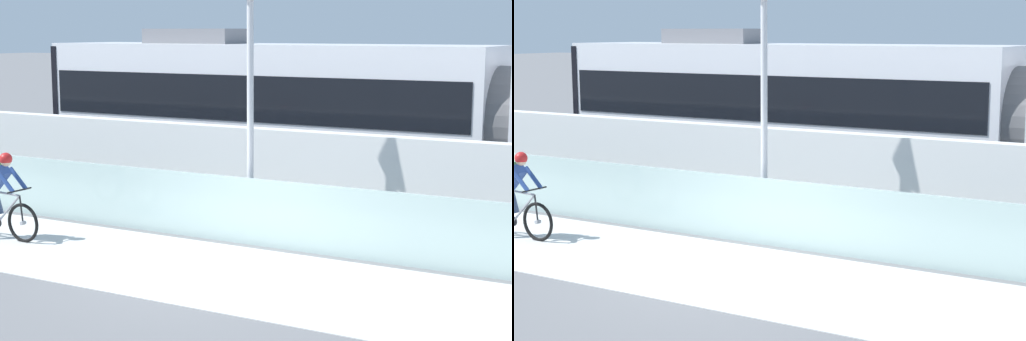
% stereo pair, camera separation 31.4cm
% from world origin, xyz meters
% --- Properties ---
extents(ground_plane, '(200.00, 200.00, 0.00)m').
position_xyz_m(ground_plane, '(0.00, 0.00, 0.00)').
color(ground_plane, slate).
extents(bike_path_deck, '(32.00, 3.20, 0.01)m').
position_xyz_m(bike_path_deck, '(0.00, 0.00, 0.01)').
color(bike_path_deck, silver).
rests_on(bike_path_deck, ground).
extents(glass_parapet, '(32.00, 0.05, 1.20)m').
position_xyz_m(glass_parapet, '(0.00, 1.85, 0.60)').
color(glass_parapet, '#ADC6C1').
rests_on(glass_parapet, ground).
extents(concrete_barrier_wall, '(32.00, 0.36, 1.86)m').
position_xyz_m(concrete_barrier_wall, '(0.00, 3.65, 0.93)').
color(concrete_barrier_wall, silver).
rests_on(concrete_barrier_wall, ground).
extents(tram_rail_near, '(32.00, 0.08, 0.01)m').
position_xyz_m(tram_rail_near, '(0.00, 6.13, 0.00)').
color(tram_rail_near, '#595654').
rests_on(tram_rail_near, ground).
extents(tram_rail_far, '(32.00, 0.08, 0.01)m').
position_xyz_m(tram_rail_far, '(0.00, 7.57, 0.00)').
color(tram_rail_far, '#595654').
rests_on(tram_rail_far, ground).
extents(tram, '(22.56, 2.54, 3.81)m').
position_xyz_m(tram, '(2.93, 6.85, 1.89)').
color(tram, silver).
rests_on(tram, ground).
extents(cyclist_on_bike, '(1.77, 0.58, 1.61)m').
position_xyz_m(cyclist_on_bike, '(-4.57, -0.00, 0.80)').
color(cyclist_on_bike, black).
rests_on(cyclist_on_bike, ground).
extents(lamp_post_antenna, '(0.28, 0.28, 5.20)m').
position_xyz_m(lamp_post_antenna, '(-0.57, 2.15, 3.29)').
color(lamp_post_antenna, gray).
rests_on(lamp_post_antenna, ground).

